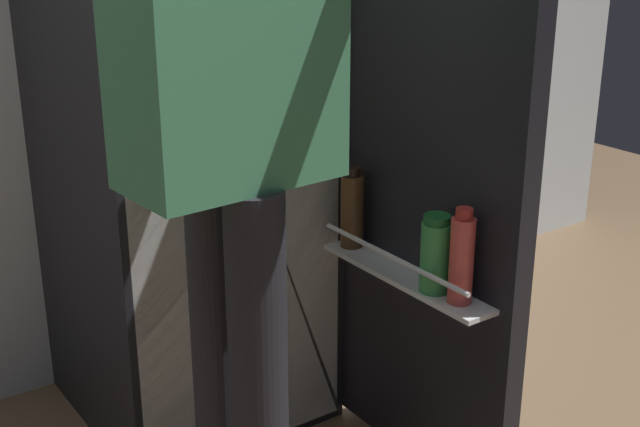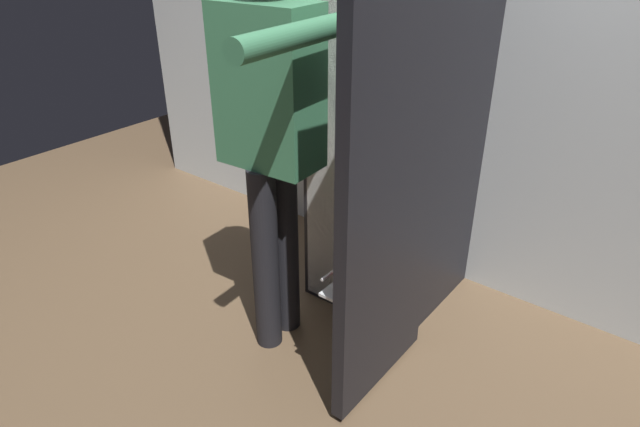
# 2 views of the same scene
# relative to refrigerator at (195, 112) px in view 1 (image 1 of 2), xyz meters

# --- Properties ---
(refrigerator) EXTENTS (0.68, 1.25, 1.76)m
(refrigerator) POSITION_rel_refrigerator_xyz_m (0.00, 0.00, 0.00)
(refrigerator) COLOR black
(refrigerator) RESTS_ON ground_plane
(person) EXTENTS (0.58, 0.72, 1.78)m
(person) POSITION_rel_refrigerator_xyz_m (-0.22, -0.60, 0.20)
(person) COLOR black
(person) RESTS_ON ground_plane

